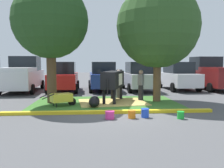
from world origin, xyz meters
The scene contains 21 objects.
ground_plane centered at (0.00, 0.00, 0.00)m, with size 80.00×80.00×0.00m, color #4C4C4F.
grass_island centered at (-0.43, 2.49, 0.01)m, with size 7.01×4.48×0.02m, color #386B28.
curb_yellow centered at (-0.43, 0.10, 0.06)m, with size 8.21×0.24×0.12m, color yellow.
hay_bedding centered at (-0.09, 2.59, 0.03)m, with size 3.20×2.40×0.04m, color tan.
shade_tree_left centered at (-3.04, 2.73, 3.93)m, with size 3.60×3.60×5.76m.
shade_tree_right centered at (2.18, 2.84, 3.75)m, with size 4.12×4.12×5.82m.
cow_holstein centered at (-0.02, 2.89, 1.12)m, with size 1.34×3.06×1.58m.
calf_lying centered at (-0.98, 1.57, 0.24)m, with size 0.57×1.32×0.48m.
person_handler centered at (1.41, 3.12, 0.85)m, with size 0.34×0.53×1.59m.
person_visitor_near centered at (0.34, 4.01, 0.85)m, with size 0.49×0.34×1.58m.
wheelbarrow centered at (-2.44, 1.79, 0.39)m, with size 1.56×1.08×0.63m.
bucket_pink centered at (-0.45, -0.80, 0.15)m, with size 0.34×0.34×0.28m.
bucket_orange centered at (0.34, -0.75, 0.15)m, with size 0.29×0.29×0.28m.
bucket_blue centered at (0.83, -0.67, 0.17)m, with size 0.30×0.30×0.32m.
bucket_green centered at (2.04, -0.96, 0.14)m, with size 0.26×0.26×0.26m.
pickup_truck_black centered at (-5.87, 7.86, 1.11)m, with size 2.35×5.46×2.42m.
sedan_red centered at (-3.08, 7.69, 0.98)m, with size 2.13×4.46×2.02m.
sedan_blue centered at (-0.36, 8.00, 0.98)m, with size 2.13×4.46×2.02m.
sedan_silver centered at (2.17, 7.74, 0.98)m, with size 2.13×4.46×2.02m.
hatchback_white centered at (5.14, 8.02, 0.98)m, with size 2.13×4.46×2.02m.
pickup_truck_maroon centered at (7.64, 8.14, 1.11)m, with size 2.35×5.46×2.42m.
Camera 1 is at (-0.99, -9.06, 1.96)m, focal length 38.55 mm.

